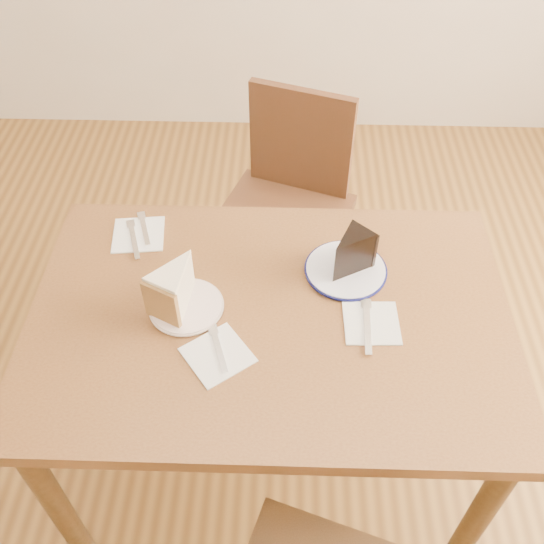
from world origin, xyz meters
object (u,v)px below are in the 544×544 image
Objects in this scene: chair_far at (286,207)px; chocolate_cake at (348,256)px; plate_cream at (186,307)px; carrot_cake at (178,286)px; table at (270,337)px; plate_navy at (346,270)px.

chair_far is 7.82× the size of chocolate_cake.
chair_far is at bearing 70.54° from plate_cream.
carrot_cake is 1.17× the size of chocolate_cake.
chair_far is 6.70× the size of carrot_cake.
chocolate_cake is at bearing 35.65° from table.
table is 0.72m from chair_far.
chocolate_cake is at bearing 42.21° from carrot_cake.
chair_far reaches higher than table.
chair_far reaches higher than plate_navy.
plate_cream is at bearing 89.92° from chair_far.
chair_far is 4.96× the size of plate_cream.
carrot_cake reaches higher than plate_navy.
carrot_cake reaches higher than chocolate_cake.
chocolate_cake is (0.00, -0.01, 0.06)m from plate_navy.
plate_cream is 0.06m from carrot_cake.
plate_cream is at bearing -161.12° from plate_navy.
chair_far reaches higher than plate_cream.
plate_navy is (0.20, 0.15, 0.10)m from table.
chair_far is at bearing 87.09° from table.
plate_navy is (0.16, -0.55, 0.26)m from chair_far.
chair_far is 4.26× the size of plate_navy.
table is at bearing 20.36° from carrot_cake.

